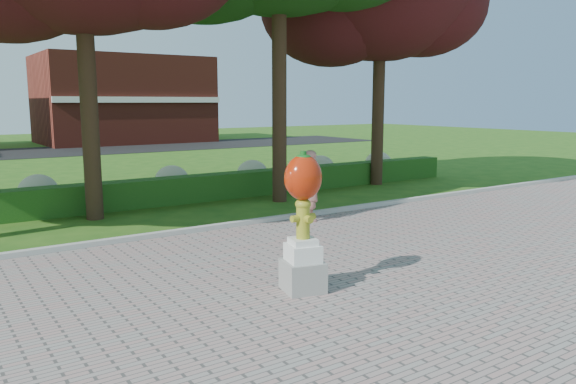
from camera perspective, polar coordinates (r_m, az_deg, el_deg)
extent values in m
plane|color=#255415|center=(11.09, -0.36, -6.84)|extent=(100.00, 100.00, 0.00)
cube|color=gray|center=(8.25, 15.70, -12.81)|extent=(40.00, 14.00, 0.04)
cube|color=#ADADA5|center=(13.59, -7.43, -3.60)|extent=(40.00, 0.18, 0.15)
cube|color=#134313|center=(17.14, -13.50, -0.02)|extent=(24.00, 0.70, 0.80)
ellipsoid|color=#B6B88D|center=(17.30, -24.03, 0.02)|extent=(1.10, 1.10, 0.99)
ellipsoid|color=#B6B88D|center=(18.40, -11.71, 1.13)|extent=(1.10, 1.10, 0.99)
ellipsoid|color=#B6B88D|center=(19.73, -3.64, 1.84)|extent=(1.10, 1.10, 0.99)
ellipsoid|color=#B6B88D|center=(21.40, 3.29, 2.41)|extent=(1.10, 1.10, 0.99)
ellipsoid|color=#B6B88D|center=(23.33, 9.16, 2.87)|extent=(1.10, 1.10, 0.99)
cube|color=black|center=(37.46, -24.99, 3.64)|extent=(50.00, 8.00, 0.02)
cube|color=maroon|center=(45.07, -16.37, 8.97)|extent=(12.00, 8.00, 6.40)
cylinder|color=black|center=(15.37, -19.59, 8.72)|extent=(0.44, 0.44, 6.16)
cylinder|color=black|center=(17.19, -0.89, 11.10)|extent=(0.44, 0.44, 7.28)
cylinder|color=black|center=(21.08, 9.15, 8.72)|extent=(0.44, 0.44, 5.88)
ellipsoid|color=black|center=(20.94, 4.43, 18.04)|extent=(5.04, 5.04, 4.03)
ellipsoid|color=black|center=(21.95, 13.52, 17.96)|extent=(4.62, 4.62, 3.70)
cube|color=gray|center=(9.13, 1.51, -8.51)|extent=(0.74, 0.74, 0.49)
cube|color=silver|center=(9.02, 1.52, -6.18)|extent=(0.60, 0.60, 0.28)
cube|color=silver|center=(8.98, 1.53, -5.03)|extent=(0.48, 0.48, 0.10)
cylinder|color=olive|center=(8.90, 1.54, -2.99)|extent=(0.22, 0.22, 0.55)
ellipsoid|color=olive|center=(8.85, 1.55, -1.24)|extent=(0.26, 0.26, 0.18)
cylinder|color=olive|center=(8.80, 0.70, -2.74)|extent=(0.12, 0.11, 0.11)
cylinder|color=olive|center=(8.98, 2.36, -2.50)|extent=(0.12, 0.11, 0.11)
cylinder|color=olive|center=(8.77, 2.11, -2.78)|extent=(0.12, 0.12, 0.12)
cylinder|color=olive|center=(8.83, 1.55, -0.74)|extent=(0.08, 0.08, 0.05)
ellipsoid|color=#AD2309|center=(8.78, 1.56, 1.49)|extent=(0.62, 0.55, 0.72)
ellipsoid|color=#AD2309|center=(8.68, 0.60, 1.27)|extent=(0.30, 0.30, 0.46)
ellipsoid|color=#AD2309|center=(8.89, 2.49, 1.44)|extent=(0.30, 0.30, 0.46)
cylinder|color=#145819|center=(8.74, 1.57, 3.80)|extent=(0.10, 0.10, 0.12)
ellipsoid|color=#145819|center=(8.74, 1.57, 3.60)|extent=(0.24, 0.24, 0.08)
imported|color=#A96C61|center=(14.34, 2.41, 0.67)|extent=(0.62, 0.76, 1.81)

